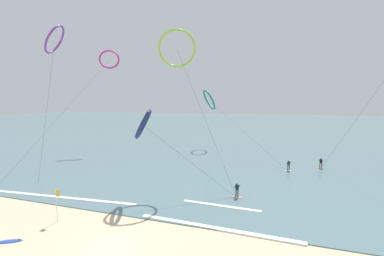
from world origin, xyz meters
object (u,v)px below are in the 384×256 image
(surfboard_spare, at_px, (9,241))
(beach_flag, at_px, (57,200))
(surfer_ivory, at_px, (288,166))
(kite_teal, at_px, (209,100))
(surfer_amber, at_px, (321,164))
(kite_navy, at_px, (143,124))
(surfer_coral, at_px, (237,191))
(kite_violet, at_px, (55,40))
(kite_lime, at_px, (177,49))
(kite_magenta, at_px, (109,59))

(surfboard_spare, relative_size, beach_flag, 0.63)
(surfer_ivory, relative_size, kite_teal, 0.09)
(surfer_amber, xyz_separation_m, kite_navy, (-20.96, -19.75, 7.50))
(kite_teal, relative_size, kite_navy, 1.68)
(surfer_coral, relative_size, kite_violet, 0.08)
(kite_lime, height_order, surfboard_spare, kite_lime)
(beach_flag, bearing_deg, kite_magenta, 117.65)
(kite_lime, height_order, kite_violet, kite_violet)
(surfboard_spare, bearing_deg, surfer_amber, 49.44)
(kite_violet, bearing_deg, surfer_ivory, 78.90)
(surfer_ivory, relative_size, kite_navy, 0.15)
(kite_teal, xyz_separation_m, kite_navy, (0.79, -32.68, -2.84))
(surfer_amber, height_order, surfboard_spare, surfer_amber)
(kite_magenta, height_order, surfboard_spare, kite_magenta)
(surfboard_spare, bearing_deg, beach_flag, 75.15)
(surfboard_spare, height_order, beach_flag, beach_flag)
(surfboard_spare, bearing_deg, kite_violet, 125.53)
(surfer_ivory, height_order, beach_flag, beach_flag)
(surfer_ivory, bearing_deg, kite_navy, -173.02)
(surfer_amber, height_order, beach_flag, beach_flag)
(surfer_coral, height_order, kite_navy, kite_navy)
(kite_lime, distance_m, kite_violet, 20.32)
(kite_navy, bearing_deg, surfer_coral, 86.07)
(kite_teal, height_order, beach_flag, kite_teal)
(surfer_amber, height_order, kite_teal, kite_teal)
(surfer_coral, relative_size, kite_magenta, 0.06)
(surfer_coral, height_order, surfboard_spare, surfer_coral)
(surfer_ivory, relative_size, kite_magenta, 0.06)
(kite_lime, xyz_separation_m, kite_magenta, (-22.59, 17.55, 2.51))
(kite_lime, height_order, beach_flag, kite_lime)
(surfer_amber, bearing_deg, kite_navy, -103.02)
(surfer_amber, distance_m, surfer_ivory, 5.96)
(kite_teal, bearing_deg, surfer_ivory, -164.62)
(kite_teal, bearing_deg, surfboard_spare, 143.08)
(kite_violet, bearing_deg, kite_magenta, 161.30)
(kite_lime, bearing_deg, surfer_ivory, -165.61)
(kite_lime, height_order, kite_navy, kite_lime)
(kite_lime, bearing_deg, kite_violet, -23.92)
(beach_flag, bearing_deg, surfer_coral, 36.37)
(surfer_ivory, bearing_deg, surfboard_spare, -166.85)
(kite_violet, height_order, surfboard_spare, kite_violet)
(surfer_coral, distance_m, kite_navy, 12.77)
(surfer_ivory, distance_m, kite_violet, 40.66)
(surfer_amber, height_order, surfer_ivory, same)
(kite_lime, bearing_deg, surfer_coral, 138.38)
(kite_violet, relative_size, beach_flag, 7.36)
(surfer_coral, relative_size, beach_flag, 0.56)
(kite_magenta, bearing_deg, surfer_coral, -64.15)
(kite_teal, distance_m, kite_violet, 32.66)
(kite_navy, relative_size, kite_magenta, 0.40)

